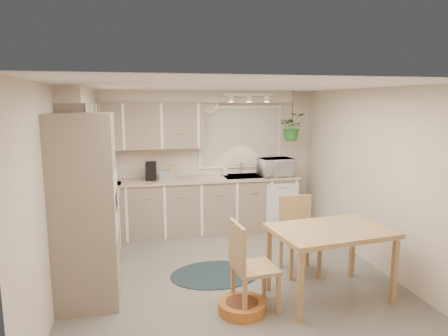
# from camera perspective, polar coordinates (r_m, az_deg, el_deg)

# --- Properties ---
(floor) EXTENTS (4.20, 4.20, 0.00)m
(floor) POSITION_cam_1_polar(r_m,az_deg,el_deg) (5.37, 0.63, -14.93)
(floor) COLOR slate
(floor) RESTS_ON ground
(ceiling) EXTENTS (4.20, 4.20, 0.00)m
(ceiling) POSITION_cam_1_polar(r_m,az_deg,el_deg) (4.89, 0.68, 11.60)
(ceiling) COLOR silver
(ceiling) RESTS_ON wall_back
(wall_back) EXTENTS (4.00, 0.04, 2.40)m
(wall_back) POSITION_cam_1_polar(r_m,az_deg,el_deg) (7.03, -3.24, 1.12)
(wall_back) COLOR beige
(wall_back) RESTS_ON floor
(wall_front) EXTENTS (4.00, 0.04, 2.40)m
(wall_front) POSITION_cam_1_polar(r_m,az_deg,el_deg) (3.06, 9.75, -10.09)
(wall_front) COLOR beige
(wall_front) RESTS_ON floor
(wall_left) EXTENTS (0.04, 4.20, 2.40)m
(wall_left) POSITION_cam_1_polar(r_m,az_deg,el_deg) (4.95, -22.56, -3.13)
(wall_left) COLOR beige
(wall_left) RESTS_ON floor
(wall_right) EXTENTS (0.04, 4.20, 2.40)m
(wall_right) POSITION_cam_1_polar(r_m,az_deg,el_deg) (5.78, 20.35, -1.27)
(wall_right) COLOR beige
(wall_right) RESTS_ON floor
(base_cab_left) EXTENTS (0.60, 1.85, 0.90)m
(base_cab_left) POSITION_cam_1_polar(r_m,az_deg,el_deg) (5.94, -17.76, -8.32)
(base_cab_left) COLOR gray
(base_cab_left) RESTS_ON floor
(base_cab_back) EXTENTS (3.60, 0.60, 0.90)m
(base_cab_back) POSITION_cam_1_polar(r_m,az_deg,el_deg) (6.86, -4.43, -5.50)
(base_cab_back) COLOR gray
(base_cab_back) RESTS_ON floor
(counter_left) EXTENTS (0.64, 1.89, 0.04)m
(counter_left) POSITION_cam_1_polar(r_m,az_deg,el_deg) (5.81, -17.90, -3.90)
(counter_left) COLOR tan
(counter_left) RESTS_ON base_cab_left
(counter_back) EXTENTS (3.64, 0.64, 0.04)m
(counter_back) POSITION_cam_1_polar(r_m,az_deg,el_deg) (6.74, -4.47, -1.66)
(counter_back) COLOR tan
(counter_back) RESTS_ON base_cab_back
(oven_stack) EXTENTS (0.65, 0.65, 2.10)m
(oven_stack) POSITION_cam_1_polar(r_m,az_deg,el_deg) (4.58, -19.21, -5.86)
(oven_stack) COLOR gray
(oven_stack) RESTS_ON floor
(wall_oven_face) EXTENTS (0.02, 0.56, 0.58)m
(wall_oven_face) POSITION_cam_1_polar(r_m,az_deg,el_deg) (4.55, -15.19, -5.75)
(wall_oven_face) COLOR silver
(wall_oven_face) RESTS_ON oven_stack
(upper_cab_left) EXTENTS (0.35, 2.00, 0.75)m
(upper_cab_left) POSITION_cam_1_polar(r_m,az_deg,el_deg) (5.82, -19.56, 5.05)
(upper_cab_left) COLOR gray
(upper_cab_left) RESTS_ON wall_left
(upper_cab_back) EXTENTS (2.00, 0.35, 0.75)m
(upper_cab_back) POSITION_cam_1_polar(r_m,az_deg,el_deg) (6.70, -11.56, 5.91)
(upper_cab_back) COLOR gray
(upper_cab_back) RESTS_ON wall_back
(soffit_left) EXTENTS (0.30, 2.00, 0.20)m
(soffit_left) POSITION_cam_1_polar(r_m,az_deg,el_deg) (5.81, -20.07, 9.71)
(soffit_left) COLOR beige
(soffit_left) RESTS_ON wall_left
(soffit_back) EXTENTS (3.60, 0.30, 0.20)m
(soffit_back) POSITION_cam_1_polar(r_m,az_deg,el_deg) (6.78, -4.82, 10.13)
(soffit_back) COLOR beige
(soffit_back) RESTS_ON wall_back
(cooktop) EXTENTS (0.52, 0.58, 0.02)m
(cooktop) POSITION_cam_1_polar(r_m,az_deg,el_deg) (5.25, -18.37, -5.05)
(cooktop) COLOR silver
(cooktop) RESTS_ON counter_left
(range_hood) EXTENTS (0.40, 0.60, 0.14)m
(range_hood) POSITION_cam_1_polar(r_m,az_deg,el_deg) (5.16, -18.85, -0.16)
(range_hood) COLOR silver
(range_hood) RESTS_ON upper_cab_left
(window_blinds) EXTENTS (1.40, 0.02, 1.00)m
(window_blinds) POSITION_cam_1_polar(r_m,az_deg,el_deg) (7.10, 2.37, 4.46)
(window_blinds) COLOR beige
(window_blinds) RESTS_ON wall_back
(window_frame) EXTENTS (1.50, 0.02, 1.10)m
(window_frame) POSITION_cam_1_polar(r_m,az_deg,el_deg) (7.11, 2.35, 4.47)
(window_frame) COLOR white
(window_frame) RESTS_ON wall_back
(sink) EXTENTS (0.70, 0.48, 0.10)m
(sink) POSITION_cam_1_polar(r_m,az_deg,el_deg) (6.93, 2.90, -1.50)
(sink) COLOR #9D9FA5
(sink) RESTS_ON counter_back
(dishwasher_front) EXTENTS (0.58, 0.02, 0.83)m
(dishwasher_front) POSITION_cam_1_polar(r_m,az_deg,el_deg) (6.94, 8.36, -5.62)
(dishwasher_front) COLOR silver
(dishwasher_front) RESTS_ON base_cab_back
(track_light_bar) EXTENTS (0.80, 0.04, 0.04)m
(track_light_bar) POSITION_cam_1_polar(r_m,az_deg,el_deg) (6.57, 3.60, 10.42)
(track_light_bar) COLOR silver
(track_light_bar) RESTS_ON ceiling
(wall_clock) EXTENTS (0.30, 0.03, 0.30)m
(wall_clock) POSITION_cam_1_polar(r_m,az_deg,el_deg) (6.95, -2.04, 9.15)
(wall_clock) COLOR gold
(wall_clock) RESTS_ON wall_back
(dining_table) EXTENTS (1.38, 1.00, 0.81)m
(dining_table) POSITION_cam_1_polar(r_m,az_deg,el_deg) (4.81, 14.82, -12.96)
(dining_table) COLOR tan
(dining_table) RESTS_ON floor
(chair_left) EXTENTS (0.50, 0.50, 0.98)m
(chair_left) POSITION_cam_1_polar(r_m,az_deg,el_deg) (4.40, 4.49, -13.73)
(chair_left) COLOR tan
(chair_left) RESTS_ON floor
(chair_back) EXTENTS (0.47, 0.47, 0.99)m
(chair_back) POSITION_cam_1_polar(r_m,az_deg,el_deg) (5.34, 10.84, -9.54)
(chair_back) COLOR tan
(chair_back) RESTS_ON floor
(braided_rug) EXTENTS (1.18, 0.89, 0.01)m
(braided_rug) POSITION_cam_1_polar(r_m,az_deg,el_deg) (5.36, -1.23, -14.94)
(braided_rug) COLOR black
(braided_rug) RESTS_ON floor
(pet_bed) EXTENTS (0.55, 0.55, 0.12)m
(pet_bed) POSITION_cam_1_polar(r_m,az_deg,el_deg) (4.50, 2.58, -19.18)
(pet_bed) COLOR #C67427
(pet_bed) RESTS_ON floor
(microwave) EXTENTS (0.60, 0.38, 0.38)m
(microwave) POSITION_cam_1_polar(r_m,az_deg,el_deg) (6.96, 7.42, 0.40)
(microwave) COLOR silver
(microwave) RESTS_ON counter_back
(soap_bottle) EXTENTS (0.10, 0.19, 0.08)m
(soap_bottle) POSITION_cam_1_polar(r_m,az_deg,el_deg) (6.99, 0.10, -0.72)
(soap_bottle) COLOR silver
(soap_bottle) RESTS_ON counter_back
(hanging_plant) EXTENTS (0.55, 0.58, 0.38)m
(hanging_plant) POSITION_cam_1_polar(r_m,az_deg,el_deg) (7.00, 9.71, 5.39)
(hanging_plant) COLOR #2B6A2A
(hanging_plant) RESTS_ON ceiling
(coffee_maker) EXTENTS (0.19, 0.22, 0.30)m
(coffee_maker) POSITION_cam_1_polar(r_m,az_deg,el_deg) (6.66, -10.37, -0.42)
(coffee_maker) COLOR black
(coffee_maker) RESTS_ON counter_back
(toaster) EXTENTS (0.25, 0.15, 0.15)m
(toaster) POSITION_cam_1_polar(r_m,az_deg,el_deg) (6.71, -8.16, -0.96)
(toaster) COLOR #9D9FA5
(toaster) RESTS_ON counter_back
(knife_block) EXTENTS (0.10, 0.10, 0.22)m
(knife_block) POSITION_cam_1_polar(r_m,az_deg,el_deg) (6.74, -7.35, -0.58)
(knife_block) COLOR tan
(knife_block) RESTS_ON counter_back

